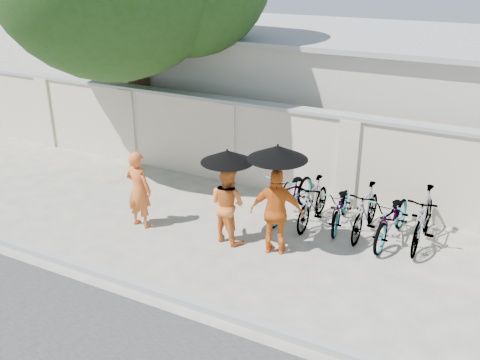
% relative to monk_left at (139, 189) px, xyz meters
% --- Properties ---
extents(ground, '(80.00, 80.00, 0.00)m').
position_rel_monk_left_xyz_m(ground, '(1.48, -0.19, -0.82)').
color(ground, '#BDB49E').
extents(kerb, '(40.00, 0.16, 0.12)m').
position_rel_monk_left_xyz_m(kerb, '(1.48, -1.89, -0.76)').
color(kerb, '#949494').
rests_on(kerb, ground).
extents(compound_wall, '(20.00, 0.30, 2.00)m').
position_rel_monk_left_xyz_m(compound_wall, '(2.48, 3.01, 0.18)').
color(compound_wall, beige).
rests_on(compound_wall, ground).
extents(building_behind, '(14.00, 6.00, 3.20)m').
position_rel_monk_left_xyz_m(building_behind, '(3.48, 6.81, 0.78)').
color(building_behind, '#B8B3A7').
rests_on(building_behind, ground).
extents(monk_left, '(0.62, 0.42, 1.63)m').
position_rel_monk_left_xyz_m(monk_left, '(0.00, 0.00, 0.00)').
color(monk_left, orange).
rests_on(monk_left, ground).
extents(monk_center, '(0.87, 0.75, 1.56)m').
position_rel_monk_left_xyz_m(monk_center, '(1.90, 0.30, -0.04)').
color(monk_center, orange).
rests_on(monk_center, ground).
extents(parasol_center, '(1.00, 1.00, 1.03)m').
position_rel_monk_left_xyz_m(parasol_center, '(1.95, 0.22, 0.98)').
color(parasol_center, black).
rests_on(parasol_center, ground).
extents(monk_right, '(1.06, 0.66, 1.69)m').
position_rel_monk_left_xyz_m(monk_right, '(2.93, 0.31, 0.03)').
color(monk_right, orange).
rests_on(monk_right, ground).
extents(parasol_right, '(1.08, 1.08, 1.21)m').
position_rel_monk_left_xyz_m(parasol_right, '(2.95, 0.23, 1.23)').
color(parasol_right, black).
rests_on(parasol_right, ground).
extents(bike_0, '(0.87, 2.03, 1.04)m').
position_rel_monk_left_xyz_m(bike_0, '(2.60, 1.87, -0.30)').
color(bike_0, slate).
rests_on(bike_0, ground).
extents(bike_1, '(0.49, 1.66, 0.99)m').
position_rel_monk_left_xyz_m(bike_1, '(3.14, 1.71, -0.32)').
color(bike_1, slate).
rests_on(bike_1, ground).
extents(bike_2, '(0.79, 1.71, 0.87)m').
position_rel_monk_left_xyz_m(bike_2, '(3.68, 1.91, -0.38)').
color(bike_2, slate).
rests_on(bike_2, ground).
extents(bike_3, '(0.52, 1.73, 1.03)m').
position_rel_monk_left_xyz_m(bike_3, '(4.23, 1.78, -0.30)').
color(bike_3, slate).
rests_on(bike_3, ground).
extents(bike_4, '(0.82, 1.94, 0.99)m').
position_rel_monk_left_xyz_m(bike_4, '(4.77, 1.76, -0.32)').
color(bike_4, slate).
rests_on(bike_4, ground).
extents(bike_5, '(0.55, 1.87, 1.12)m').
position_rel_monk_left_xyz_m(bike_5, '(5.31, 1.89, -0.26)').
color(bike_5, slate).
rests_on(bike_5, ground).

